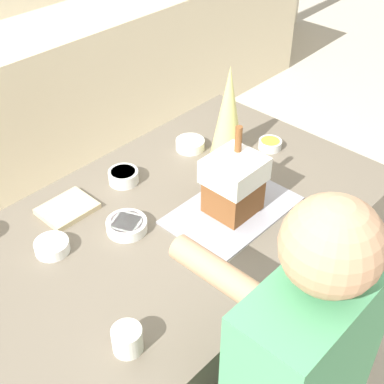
% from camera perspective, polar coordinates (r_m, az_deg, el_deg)
% --- Properties ---
extents(ground_plane, '(12.00, 12.00, 0.00)m').
position_cam_1_polar(ground_plane, '(2.58, -1.17, -18.69)').
color(ground_plane, beige).
extents(kitchen_island, '(1.55, 0.95, 0.95)m').
position_cam_1_polar(kitchen_island, '(2.20, -1.33, -11.90)').
color(kitchen_island, '#6B6051').
rests_on(kitchen_island, ground_plane).
extents(baking_tray, '(0.46, 0.30, 0.01)m').
position_cam_1_polar(baking_tray, '(1.88, 4.31, -1.94)').
color(baking_tray, '#9E9EA8').
rests_on(baking_tray, kitchen_island).
extents(gingerbread_house, '(0.18, 0.17, 0.31)m').
position_cam_1_polar(gingerbread_house, '(1.81, 4.48, 0.91)').
color(gingerbread_house, brown).
rests_on(gingerbread_house, baking_tray).
extents(decorative_tree, '(0.13, 0.13, 0.38)m').
position_cam_1_polar(decorative_tree, '(2.07, 3.91, 8.49)').
color(decorative_tree, '#DBD675').
rests_on(decorative_tree, kitchen_island).
extents(candy_bowl_front_corner, '(0.09, 0.09, 0.04)m').
position_cam_1_polar(candy_bowl_front_corner, '(2.21, 8.33, 5.09)').
color(candy_bowl_front_corner, silver).
rests_on(candy_bowl_front_corner, kitchen_island).
extents(candy_bowl_near_tray_left, '(0.11, 0.11, 0.05)m').
position_cam_1_polar(candy_bowl_near_tray_left, '(2.01, -7.34, 1.70)').
color(candy_bowl_near_tray_left, silver).
rests_on(candy_bowl_near_tray_left, kitchen_island).
extents(candy_bowl_near_tray_right, '(0.11, 0.11, 0.04)m').
position_cam_1_polar(candy_bowl_near_tray_right, '(1.77, -14.72, -5.60)').
color(candy_bowl_near_tray_right, white).
rests_on(candy_bowl_near_tray_right, kitchen_island).
extents(candy_bowl_beside_tree, '(0.12, 0.12, 0.04)m').
position_cam_1_polar(candy_bowl_beside_tree, '(2.19, -0.20, 5.15)').
color(candy_bowl_beside_tree, silver).
rests_on(candy_bowl_beside_tree, kitchen_island).
extents(candy_bowl_far_left, '(0.14, 0.14, 0.04)m').
position_cam_1_polar(candy_bowl_far_left, '(1.80, -6.98, -3.52)').
color(candy_bowl_far_left, white).
rests_on(candy_bowl_far_left, kitchen_island).
extents(cookbook, '(0.18, 0.15, 0.02)m').
position_cam_1_polar(cookbook, '(1.92, -13.15, -1.75)').
color(cookbook, '#CCB78C').
rests_on(cookbook, kitchen_island).
extents(mug, '(0.08, 0.08, 0.08)m').
position_cam_1_polar(mug, '(1.47, -6.92, -15.34)').
color(mug, white).
rests_on(mug, kitchen_island).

